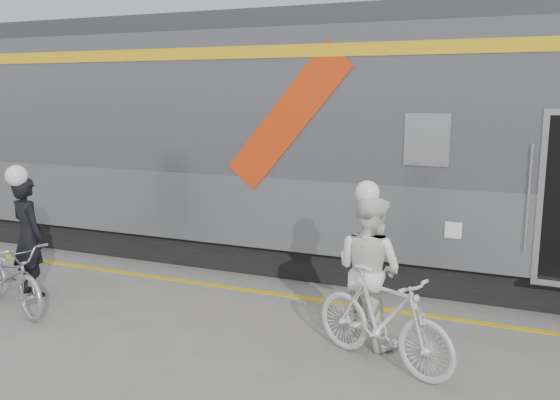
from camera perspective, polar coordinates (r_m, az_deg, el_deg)
The scene contains 9 objects.
ground at distance 6.88m, azimuth -7.67°, elevation -14.50°, with size 90.00×90.00×0.00m, color slate.
train at distance 9.69m, azimuth 14.18°, elevation 5.18°, with size 24.00×3.17×4.10m.
safety_strip at distance 8.66m, azimuth -0.40°, elevation -9.03°, with size 24.00×0.12×0.01m, color gold.
man at distance 9.13m, azimuth -23.06°, elevation -3.24°, with size 0.63×0.41×1.72m, color black.
bicycle_left at distance 8.72m, azimuth -24.53°, elevation -6.60°, with size 0.63×1.81×0.95m, color #AEB1B6.
woman at distance 6.91m, azimuth 8.54°, elevation -6.65°, with size 0.85×0.66×1.74m, color white.
bicycle_right at distance 6.46m, azimuth 9.86°, elevation -11.17°, with size 0.50×1.76×1.06m, color silver.
helmet_man at distance 8.96m, azimuth -23.52°, elevation 3.06°, with size 0.30×0.30×0.30m, color white.
helmet_woman at distance 6.69m, azimuth 8.78°, elevation 1.65°, with size 0.28×0.28×0.28m, color white.
Camera 1 is at (3.20, -5.36, 2.89)m, focal length 38.00 mm.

